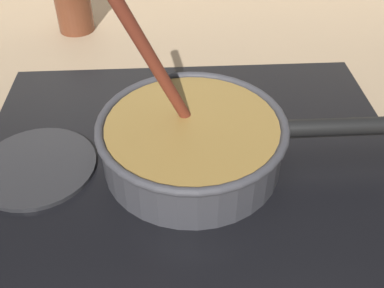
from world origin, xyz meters
name	(u,v)px	position (x,y,z in m)	size (l,w,h in m)	color
hob_plate	(192,165)	(-0.05, 0.18, 0.01)	(0.56, 0.48, 0.01)	black
burner_ring	(192,160)	(-0.05, 0.18, 0.02)	(0.20, 0.20, 0.01)	#592D0C
spare_burner	(37,166)	(-0.25, 0.18, 0.01)	(0.15, 0.15, 0.01)	#262628
cooking_pan	(193,140)	(-0.04, 0.18, 0.05)	(0.39, 0.24, 0.31)	#38383D
condiment_jar	(73,4)	(-0.25, 0.60, 0.05)	(0.07, 0.07, 0.10)	brown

